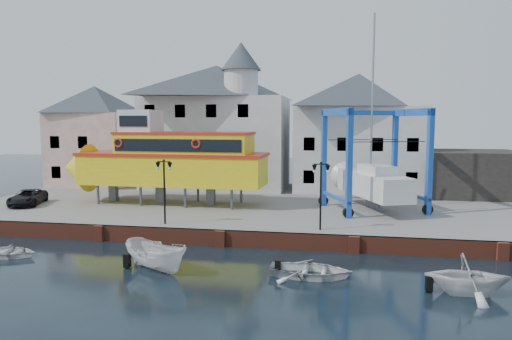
# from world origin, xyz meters

# --- Properties ---
(ground) EXTENTS (140.00, 140.00, 0.00)m
(ground) POSITION_xyz_m (0.00, 0.00, 0.00)
(ground) COLOR black
(ground) RESTS_ON ground
(hardstanding) EXTENTS (44.00, 22.00, 1.00)m
(hardstanding) POSITION_xyz_m (0.00, 11.00, 0.50)
(hardstanding) COLOR slate
(hardstanding) RESTS_ON ground
(quay_wall) EXTENTS (44.00, 0.47, 1.00)m
(quay_wall) POSITION_xyz_m (-0.00, 0.10, 0.50)
(quay_wall) COLOR brown
(quay_wall) RESTS_ON ground
(building_pink) EXTENTS (8.00, 7.00, 10.30)m
(building_pink) POSITION_xyz_m (-18.00, 18.00, 6.15)
(building_pink) COLOR tan
(building_pink) RESTS_ON hardstanding
(building_white_main) EXTENTS (14.00, 8.30, 14.00)m
(building_white_main) POSITION_xyz_m (-4.87, 18.39, 7.34)
(building_white_main) COLOR #BDBDBD
(building_white_main) RESTS_ON hardstanding
(building_white_right) EXTENTS (12.00, 8.00, 11.20)m
(building_white_right) POSITION_xyz_m (9.00, 19.00, 6.60)
(building_white_right) COLOR #BDBDBD
(building_white_right) RESTS_ON hardstanding
(shed_dark) EXTENTS (8.00, 7.00, 4.00)m
(shed_dark) POSITION_xyz_m (19.00, 17.00, 3.00)
(shed_dark) COLOR black
(shed_dark) RESTS_ON hardstanding
(lamp_post_left) EXTENTS (1.12, 0.32, 4.20)m
(lamp_post_left) POSITION_xyz_m (-4.00, 1.20, 4.17)
(lamp_post_left) COLOR black
(lamp_post_left) RESTS_ON hardstanding
(lamp_post_right) EXTENTS (1.12, 0.32, 4.20)m
(lamp_post_right) POSITION_xyz_m (6.00, 1.20, 4.17)
(lamp_post_right) COLOR black
(lamp_post_right) RESTS_ON hardstanding
(tour_boat) EXTENTS (17.44, 4.73, 7.54)m
(tour_boat) POSITION_xyz_m (-7.04, 8.34, 4.55)
(tour_boat) COLOR #59595E
(tour_boat) RESTS_ON hardstanding
(travel_lift) EXTENTS (8.23, 9.86, 14.54)m
(travel_lift) POSITION_xyz_m (9.37, 9.21, 3.42)
(travel_lift) COLOR #113EA6
(travel_lift) RESTS_ON hardstanding
(van) EXTENTS (3.22, 4.78, 1.22)m
(van) POSITION_xyz_m (-17.29, 5.79, 1.61)
(van) COLOR black
(van) RESTS_ON hardstanding
(motorboat_a) EXTENTS (4.60, 3.59, 1.68)m
(motorboat_a) POSITION_xyz_m (-2.17, -4.83, 0.00)
(motorboat_a) COLOR silver
(motorboat_a) RESTS_ON ground
(motorboat_b) EXTENTS (4.28, 3.19, 0.85)m
(motorboat_b) POSITION_xyz_m (5.71, -4.52, 0.00)
(motorboat_b) COLOR silver
(motorboat_b) RESTS_ON ground
(motorboat_c) EXTENTS (3.72, 3.23, 1.92)m
(motorboat_c) POSITION_xyz_m (12.67, -5.67, 0.00)
(motorboat_c) COLOR silver
(motorboat_c) RESTS_ON ground
(motorboat_d) EXTENTS (3.51, 2.53, 0.72)m
(motorboat_d) POSITION_xyz_m (-11.43, -4.06, 0.00)
(motorboat_d) COLOR silver
(motorboat_d) RESTS_ON ground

